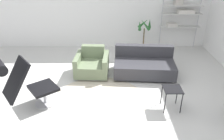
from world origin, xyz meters
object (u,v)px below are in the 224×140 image
(armchair_red, at_px, (92,65))
(couch_low, at_px, (144,65))
(lounge_chair, at_px, (22,80))
(side_table, at_px, (172,91))
(potted_plant, at_px, (144,37))
(shelf_unit, at_px, (181,14))

(armchair_red, relative_size, couch_low, 0.55)
(lounge_chair, distance_m, side_table, 2.97)
(lounge_chair, bearing_deg, couch_low, 83.44)
(couch_low, height_order, potted_plant, potted_plant)
(armchair_red, relative_size, side_table, 1.87)
(lounge_chair, bearing_deg, armchair_red, 104.54)
(couch_low, height_order, side_table, couch_low)
(lounge_chair, relative_size, potted_plant, 1.04)
(couch_low, xyz_separation_m, side_table, (0.35, -1.53, 0.16))
(shelf_unit, bearing_deg, couch_low, -126.54)
(armchair_red, height_order, couch_low, armchair_red)
(couch_low, bearing_deg, shelf_unit, -122.37)
(armchair_red, bearing_deg, potted_plant, -130.88)
(armchair_red, bearing_deg, couch_low, -177.01)
(couch_low, distance_m, side_table, 1.58)
(lounge_chair, height_order, armchair_red, lounge_chair)
(armchair_red, xyz_separation_m, side_table, (1.73, -1.54, 0.15))
(side_table, bearing_deg, couch_low, 102.97)
(couch_low, relative_size, side_table, 3.42)
(lounge_chair, relative_size, couch_low, 0.74)
(lounge_chair, xyz_separation_m, shelf_unit, (3.98, 3.44, 0.50))
(armchair_red, height_order, shelf_unit, shelf_unit)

